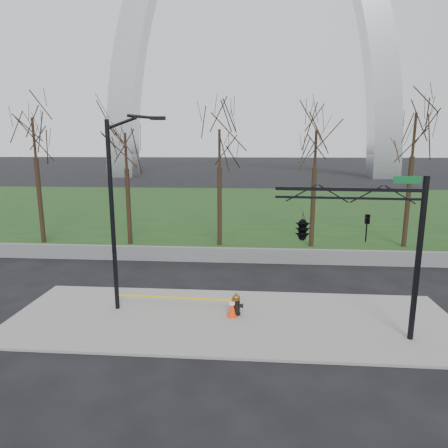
# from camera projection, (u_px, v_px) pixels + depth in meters

# --- Properties ---
(ground) EXTENTS (500.00, 500.00, 0.00)m
(ground) POSITION_uv_depth(u_px,v_px,m) (231.00, 320.00, 15.59)
(ground) COLOR black
(ground) RESTS_ON ground
(sidewalk) EXTENTS (18.00, 6.00, 0.10)m
(sidewalk) POSITION_uv_depth(u_px,v_px,m) (231.00, 319.00, 15.58)
(sidewalk) COLOR slate
(sidewalk) RESTS_ON ground
(grass_strip) EXTENTS (120.00, 40.00, 0.06)m
(grass_strip) POSITION_uv_depth(u_px,v_px,m) (246.00, 207.00, 44.90)
(grass_strip) COLOR #1A3814
(grass_strip) RESTS_ON ground
(guardrail) EXTENTS (60.00, 0.30, 0.90)m
(guardrail) POSITION_uv_depth(u_px,v_px,m) (239.00, 255.00, 23.32)
(guardrail) COLOR #59595B
(guardrail) RESTS_ON ground
(gateway_arch) EXTENTS (66.00, 6.00, 65.00)m
(gateway_arch) POSITION_uv_depth(u_px,v_px,m) (252.00, 26.00, 82.45)
(gateway_arch) COLOR silver
(gateway_arch) RESTS_ON ground
(tree_row) EXTENTS (62.42, 4.00, 9.80)m
(tree_row) POSITION_uv_depth(u_px,v_px,m) (363.00, 178.00, 25.73)
(tree_row) COLOR black
(tree_row) RESTS_ON ground
(fire_hydrant) EXTENTS (0.56, 0.38, 0.93)m
(fire_hydrant) POSITION_uv_depth(u_px,v_px,m) (236.00, 305.00, 15.82)
(fire_hydrant) COLOR black
(fire_hydrant) RESTS_ON sidewalk
(traffic_cone) EXTENTS (0.44, 0.44, 0.80)m
(traffic_cone) POSITION_uv_depth(u_px,v_px,m) (232.00, 307.00, 15.66)
(traffic_cone) COLOR #F8370D
(traffic_cone) RESTS_ON sidewalk
(street_light) EXTENTS (2.38, 0.53, 8.21)m
(street_light) POSITION_uv_depth(u_px,v_px,m) (117.00, 203.00, 15.62)
(street_light) COLOR black
(street_light) RESTS_ON ground
(traffic_signal_mast) EXTENTS (5.09, 2.51, 6.00)m
(traffic_signal_mast) POSITION_uv_depth(u_px,v_px,m) (324.00, 227.00, 13.55)
(traffic_signal_mast) COLOR black
(traffic_signal_mast) RESTS_ON ground
(caution_tape) EXTENTS (5.14, 0.42, 0.47)m
(caution_tape) POSITION_uv_depth(u_px,v_px,m) (178.00, 298.00, 16.07)
(caution_tape) COLOR #DBBE0B
(caution_tape) RESTS_ON ground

